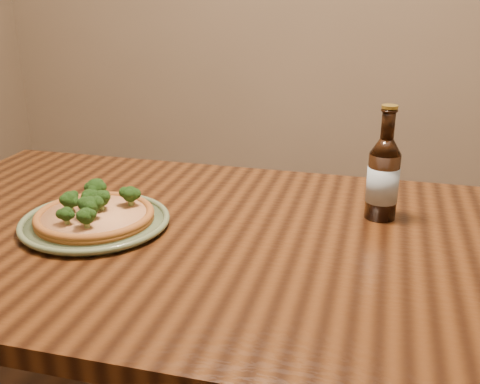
% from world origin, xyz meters
% --- Properties ---
extents(table, '(1.60, 0.90, 0.75)m').
position_xyz_m(table, '(0.00, 0.10, 0.66)').
color(table, '#41220D').
rests_on(table, ground).
extents(plate, '(0.32, 0.32, 0.02)m').
position_xyz_m(plate, '(-0.30, 0.07, 0.76)').
color(plate, '#596948').
rests_on(plate, table).
extents(pizza, '(0.26, 0.26, 0.07)m').
position_xyz_m(pizza, '(-0.30, 0.07, 0.78)').
color(pizza, '#925521').
rests_on(pizza, plate).
extents(beer_bottle, '(0.07, 0.07, 0.26)m').
position_xyz_m(beer_bottle, '(0.30, 0.28, 0.85)').
color(beer_bottle, black).
rests_on(beer_bottle, table).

